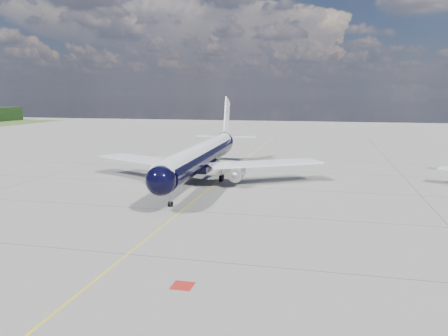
{
  "coord_description": "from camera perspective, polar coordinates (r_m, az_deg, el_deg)",
  "views": [
    {
      "loc": [
        16.68,
        -38.88,
        14.03
      ],
      "look_at": [
        3.34,
        18.42,
        4.0
      ],
      "focal_mm": 35.0,
      "sensor_mm": 36.0,
      "label": 1
    }
  ],
  "objects": [
    {
      "name": "red_marking",
      "position": [
        33.59,
        -5.44,
        -15.05
      ],
      "size": [
        1.6,
        1.6,
        0.01
      ],
      "primitive_type": "cube",
      "color": "maroon",
      "rests_on": "ground"
    },
    {
      "name": "ground",
      "position": [
        72.25,
        -0.5,
        -1.52
      ],
      "size": [
        320.0,
        320.0,
        0.0
      ],
      "primitive_type": "plane",
      "color": "gray",
      "rests_on": "ground"
    },
    {
      "name": "main_airliner",
      "position": [
        70.79,
        -2.78,
        1.68
      ],
      "size": [
        38.45,
        46.77,
        13.52
      ],
      "rotation": [
        0.0,
        0.0,
        0.03
      ],
      "color": "black",
      "rests_on": "ground"
    },
    {
      "name": "taxiway_centerline",
      "position": [
        67.49,
        -1.5,
        -2.32
      ],
      "size": [
        0.16,
        160.0,
        0.01
      ],
      "primitive_type": "cube",
      "color": "yellow",
      "rests_on": "ground"
    }
  ]
}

